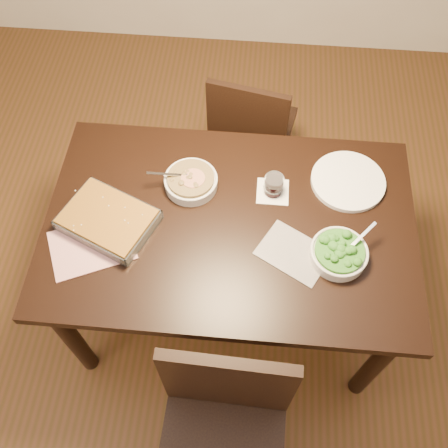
% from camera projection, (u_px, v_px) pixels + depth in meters
% --- Properties ---
extents(ground, '(4.00, 4.00, 0.00)m').
position_uv_depth(ground, '(228.00, 300.00, 2.52)').
color(ground, '#473014').
rests_on(ground, ground).
extents(table, '(1.40, 0.90, 0.75)m').
position_uv_depth(table, '(230.00, 235.00, 1.96)').
color(table, black).
rests_on(table, ground).
extents(magazine_a, '(0.36, 0.32, 0.01)m').
position_uv_depth(magazine_a, '(92.00, 245.00, 1.82)').
color(magazine_a, '#AB3041').
rests_on(magazine_a, table).
extents(magazine_b, '(0.30, 0.27, 0.00)m').
position_uv_depth(magazine_b, '(294.00, 253.00, 1.81)').
color(magazine_b, '#25252C').
rests_on(magazine_b, table).
extents(coaster, '(0.12, 0.12, 0.00)m').
position_uv_depth(coaster, '(273.00, 192.00, 1.95)').
color(coaster, white).
rests_on(coaster, table).
extents(stew_bowl, '(0.23, 0.21, 0.08)m').
position_uv_depth(stew_bowl, '(191.00, 181.00, 1.94)').
color(stew_bowl, silver).
rests_on(stew_bowl, table).
extents(broccoli_bowl, '(0.21, 0.21, 0.08)m').
position_uv_depth(broccoli_bowl, '(339.00, 253.00, 1.78)').
color(broccoli_bowl, silver).
rests_on(broccoli_bowl, table).
extents(baking_dish, '(0.40, 0.35, 0.06)m').
position_uv_depth(baking_dish, '(108.00, 220.00, 1.85)').
color(baking_dish, silver).
rests_on(baking_dish, table).
extents(wine_tumbler, '(0.07, 0.07, 0.08)m').
position_uv_depth(wine_tumbler, '(274.00, 185.00, 1.91)').
color(wine_tumbler, black).
rests_on(wine_tumbler, coaster).
extents(dinner_plate, '(0.29, 0.29, 0.02)m').
position_uv_depth(dinner_plate, '(348.00, 181.00, 1.97)').
color(dinner_plate, white).
rests_on(dinner_plate, table).
extents(chair_near, '(0.45, 0.45, 0.92)m').
position_uv_depth(chair_near, '(223.00, 429.00, 1.71)').
color(chair_near, black).
rests_on(chair_near, ground).
extents(chair_far, '(0.45, 0.45, 0.82)m').
position_uv_depth(chair_far, '(251.00, 129.00, 2.51)').
color(chair_far, black).
rests_on(chair_far, ground).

